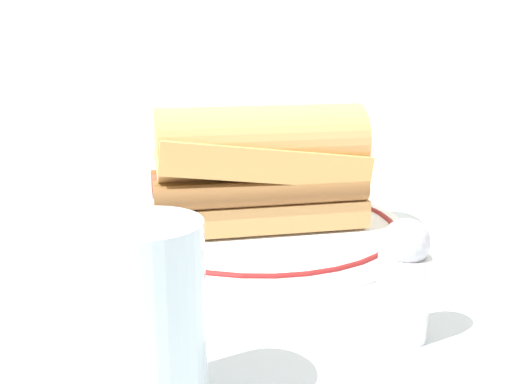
{
  "coord_description": "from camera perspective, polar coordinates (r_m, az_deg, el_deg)",
  "views": [
    {
      "loc": [
        0.06,
        -0.53,
        0.19
      ],
      "look_at": [
        -0.0,
        0.01,
        0.04
      ],
      "focal_mm": 41.0,
      "sensor_mm": 36.0,
      "label": 1
    }
  ],
  "objects": [
    {
      "name": "plate",
      "position": [
        0.57,
        -0.0,
        -3.6
      ],
      "size": [
        0.29,
        0.29,
        0.01
      ],
      "color": "white",
      "rests_on": "ground_plane"
    },
    {
      "name": "drinking_glass",
      "position": [
        0.31,
        -10.2,
        -13.24
      ],
      "size": [
        0.06,
        0.06,
        0.1
      ],
      "color": "silver",
      "rests_on": "ground_plane"
    },
    {
      "name": "sausage_sandwich",
      "position": [
        0.56,
        -0.0,
        2.55
      ],
      "size": [
        0.22,
        0.15,
        0.11
      ],
      "rotation": [
        0.0,
        0.0,
        0.33
      ],
      "color": "tan",
      "rests_on": "plate"
    },
    {
      "name": "salt_shaker",
      "position": [
        0.39,
        14.2,
        -8.4
      ],
      "size": [
        0.03,
        0.03,
        0.08
      ],
      "color": "white",
      "rests_on": "ground_plane"
    },
    {
      "name": "ground_plane",
      "position": [
        0.57,
        0.37,
        -4.52
      ],
      "size": [
        1.5,
        1.5,
        0.0
      ],
      "primitive_type": "plane",
      "color": "silver"
    }
  ]
}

